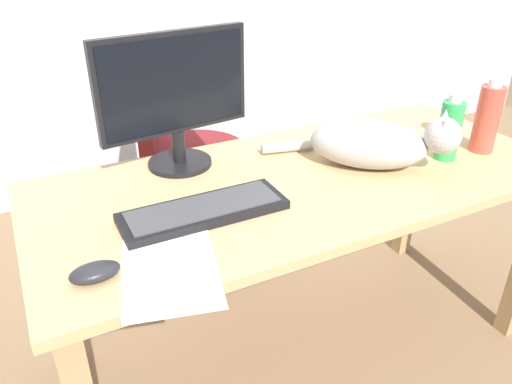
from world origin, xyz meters
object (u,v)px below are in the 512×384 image
at_px(monitor, 175,96).
at_px(water_bottle, 487,118).
at_px(keyboard, 204,211).
at_px(office_chair, 184,177).
at_px(computer_mouse, 95,272).
at_px(spray_bottle, 449,130).
at_px(cat, 376,143).

bearing_deg(monitor, water_bottle, -20.41).
height_order(keyboard, water_bottle, water_bottle).
bearing_deg(office_chair, monitor, -108.77).
xyz_separation_m(office_chair, monitor, (-0.16, -0.47, 0.52)).
distance_m(computer_mouse, spray_bottle, 1.16).
bearing_deg(keyboard, spray_bottle, -1.43).
distance_m(office_chair, keyboard, 0.87).
bearing_deg(cat, water_bottle, -8.88).
distance_m(keyboard, cat, 0.59).
relative_size(water_bottle, spray_bottle, 1.14).
distance_m(cat, water_bottle, 0.41).
xyz_separation_m(keyboard, spray_bottle, (0.84, -0.02, 0.09)).
bearing_deg(water_bottle, computer_mouse, -175.05).
bearing_deg(monitor, office_chair, 71.23).
relative_size(computer_mouse, water_bottle, 0.45).
height_order(computer_mouse, water_bottle, water_bottle).
bearing_deg(spray_bottle, monitor, 156.55).
height_order(monitor, water_bottle, monitor).
height_order(monitor, computer_mouse, monitor).
distance_m(keyboard, water_bottle, 1.00).
relative_size(office_chair, cat, 1.99).
distance_m(office_chair, cat, 0.93).
bearing_deg(keyboard, office_chair, 75.31).
xyz_separation_m(monitor, cat, (0.54, -0.29, -0.15)).
xyz_separation_m(cat, water_bottle, (0.41, -0.06, 0.03)).
relative_size(cat, computer_mouse, 4.29).
distance_m(monitor, computer_mouse, 0.62).
bearing_deg(computer_mouse, water_bottle, 4.95).
xyz_separation_m(monitor, spray_bottle, (0.79, -0.34, -0.13)).
bearing_deg(office_chair, water_bottle, -46.30).
height_order(monitor, spray_bottle, monitor).
distance_m(monitor, cat, 0.63).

